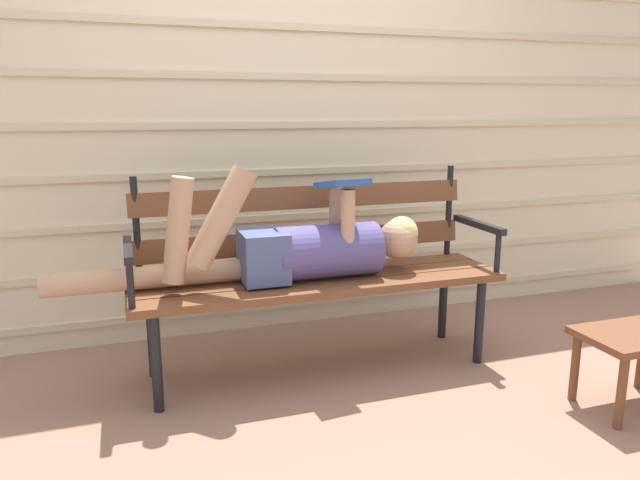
# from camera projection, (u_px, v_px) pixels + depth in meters

# --- Properties ---
(ground_plane) EXTENTS (12.00, 12.00, 0.00)m
(ground_plane) POSITION_uv_depth(u_px,v_px,m) (325.00, 375.00, 2.79)
(ground_plane) COLOR #936B56
(house_siding) EXTENTS (5.38, 0.08, 2.28)m
(house_siding) POSITION_uv_depth(u_px,v_px,m) (281.00, 125.00, 3.23)
(house_siding) COLOR beige
(house_siding) RESTS_ON ground
(park_bench) EXTENTS (1.74, 0.46, 0.94)m
(park_bench) POSITION_uv_depth(u_px,v_px,m) (315.00, 263.00, 2.81)
(park_bench) COLOR brown
(park_bench) RESTS_ON ground
(reclining_person) EXTENTS (1.69, 0.27, 0.54)m
(reclining_person) POSITION_uv_depth(u_px,v_px,m) (295.00, 247.00, 2.69)
(reclining_person) COLOR #514784
(footstool) EXTENTS (0.46, 0.31, 0.33)m
(footstool) POSITION_uv_depth(u_px,v_px,m) (636.00, 346.00, 2.44)
(footstool) COLOR brown
(footstool) RESTS_ON ground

